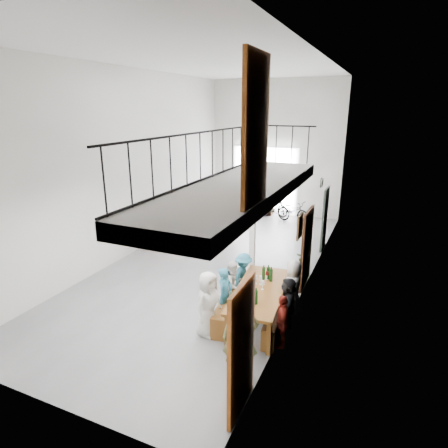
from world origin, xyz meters
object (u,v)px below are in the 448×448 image
at_px(host_standing, 240,337).
at_px(bicycle_near, 293,210).
at_px(tasting_table, 260,293).
at_px(side_bench, 163,233).
at_px(serving_counter, 252,202).
at_px(oak_barrel, 208,209).
at_px(bench_inner, 231,305).

height_order(host_standing, bicycle_near, host_standing).
xyz_separation_m(tasting_table, bicycle_near, (-1.17, 7.79, -0.30)).
xyz_separation_m(side_bench, serving_counter, (1.66, 4.52, 0.22)).
height_order(tasting_table, oak_barrel, oak_barrel).
height_order(serving_counter, host_standing, host_standing).
height_order(bench_inner, oak_barrel, oak_barrel).
xyz_separation_m(bench_inner, serving_counter, (-2.36, 8.12, 0.24)).
bearing_deg(serving_counter, oak_barrel, -132.55).
xyz_separation_m(serving_counter, bicycle_near, (1.86, -0.38, -0.07)).
relative_size(bench_inner, oak_barrel, 2.47).
height_order(tasting_table, host_standing, host_standing).
relative_size(bench_inner, serving_counter, 1.13).
bearing_deg(side_bench, bench_inner, -41.79).
bearing_deg(host_standing, side_bench, 116.06).
distance_m(tasting_table, host_standing, 1.79).
relative_size(side_bench, host_standing, 1.12).
relative_size(tasting_table, host_standing, 1.48).
distance_m(side_bench, serving_counter, 4.82).
bearing_deg(bicycle_near, host_standing, -147.52).
relative_size(tasting_table, serving_counter, 1.34).
height_order(oak_barrel, serving_counter, serving_counter).
bearing_deg(side_bench, serving_counter, 69.78).
xyz_separation_m(host_standing, bicycle_near, (-1.43, 9.56, -0.41)).
distance_m(serving_counter, bicycle_near, 1.90).
xyz_separation_m(bench_inner, bicycle_near, (-0.50, 7.74, 0.17)).
distance_m(side_bench, host_standing, 7.37).
relative_size(bench_inner, host_standing, 1.25).
bearing_deg(host_standing, tasting_table, 81.85).
distance_m(tasting_table, bench_inner, 0.82).
bearing_deg(oak_barrel, side_bench, -96.36).
xyz_separation_m(side_bench, bicycle_near, (3.53, 4.14, 0.15)).
distance_m(tasting_table, serving_counter, 8.72).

